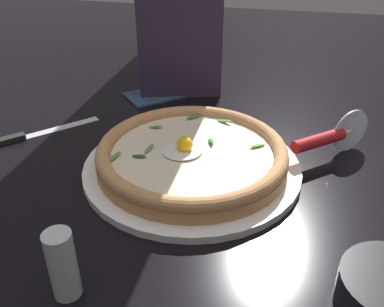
{
  "coord_description": "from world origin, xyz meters",
  "views": [
    {
      "loc": [
        -0.11,
        0.57,
        0.39
      ],
      "look_at": [
        0.02,
        -0.01,
        0.03
      ],
      "focal_mm": 40.15,
      "sensor_mm": 36.0,
      "label": 1
    }
  ],
  "objects_px": {
    "pizza_cutter": "(328,138)",
    "pepper_shaker": "(63,265)",
    "pizza": "(192,154)",
    "table_knife": "(25,136)",
    "folded_napkin": "(158,93)"
  },
  "relations": [
    {
      "from": "pizza_cutter",
      "to": "pepper_shaker",
      "type": "distance_m",
      "value": 0.47
    },
    {
      "from": "folded_napkin",
      "to": "pepper_shaker",
      "type": "distance_m",
      "value": 0.57
    },
    {
      "from": "table_knife",
      "to": "folded_napkin",
      "type": "xyz_separation_m",
      "value": [
        -0.19,
        -0.24,
        0.0
      ]
    },
    {
      "from": "pizza",
      "to": "table_knife",
      "type": "xyz_separation_m",
      "value": [
        0.33,
        -0.04,
        -0.03
      ]
    },
    {
      "from": "table_knife",
      "to": "pepper_shaker",
      "type": "distance_m",
      "value": 0.4
    },
    {
      "from": "pizza",
      "to": "pizza_cutter",
      "type": "bearing_deg",
      "value": -158.11
    },
    {
      "from": "folded_napkin",
      "to": "pepper_shaker",
      "type": "bearing_deg",
      "value": 95.5
    },
    {
      "from": "folded_napkin",
      "to": "pizza",
      "type": "bearing_deg",
      "value": 115.96
    },
    {
      "from": "pizza_cutter",
      "to": "table_knife",
      "type": "bearing_deg",
      "value": 4.67
    },
    {
      "from": "pizza",
      "to": "folded_napkin",
      "type": "bearing_deg",
      "value": -64.04
    },
    {
      "from": "pizza_cutter",
      "to": "table_knife",
      "type": "distance_m",
      "value": 0.55
    },
    {
      "from": "pepper_shaker",
      "to": "pizza",
      "type": "bearing_deg",
      "value": -107.01
    },
    {
      "from": "pizza_cutter",
      "to": "pepper_shaker",
      "type": "height_order",
      "value": "pepper_shaker"
    },
    {
      "from": "table_knife",
      "to": "pepper_shaker",
      "type": "xyz_separation_m",
      "value": [
        -0.24,
        0.32,
        0.04
      ]
    },
    {
      "from": "pizza",
      "to": "pizza_cutter",
      "type": "xyz_separation_m",
      "value": [
        -0.22,
        -0.09,
        0.01
      ]
    }
  ]
}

